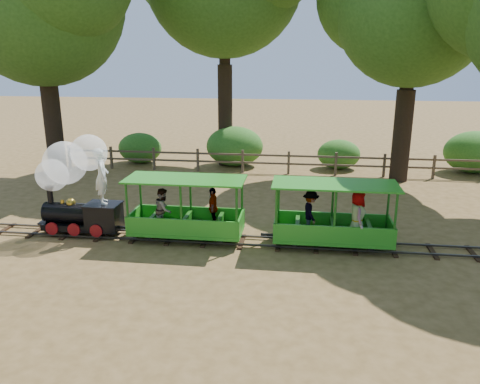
# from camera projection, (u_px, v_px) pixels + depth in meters

# --- Properties ---
(ground) EXTENTS (90.00, 90.00, 0.00)m
(ground) POSITION_uv_depth(u_px,v_px,m) (242.00, 243.00, 12.78)
(ground) COLOR #9C7443
(ground) RESTS_ON ground
(track) EXTENTS (22.00, 1.00, 0.10)m
(track) POSITION_uv_depth(u_px,v_px,m) (242.00, 240.00, 12.76)
(track) COLOR #3F3D3A
(track) RESTS_ON ground
(locomotive) EXTENTS (2.54, 1.20, 2.92)m
(locomotive) POSITION_uv_depth(u_px,v_px,m) (74.00, 178.00, 12.99)
(locomotive) COLOR black
(locomotive) RESTS_ON ground
(carriage_front) EXTENTS (3.21, 1.31, 1.67)m
(carriage_front) POSITION_uv_depth(u_px,v_px,m) (186.00, 215.00, 12.76)
(carriage_front) COLOR #29901F
(carriage_front) RESTS_ON track
(carriage_rear) EXTENTS (3.21, 1.31, 1.67)m
(carriage_rear) POSITION_uv_depth(u_px,v_px,m) (333.00, 220.00, 12.23)
(carriage_rear) COLOR #29901F
(carriage_rear) RESTS_ON track
(oak_ne) EXTENTS (7.24, 6.37, 9.50)m
(oak_ne) POSITION_uv_depth(u_px,v_px,m) (414.00, 1.00, 17.38)
(oak_ne) COLOR #2D2116
(oak_ne) RESTS_ON ground
(fence) EXTENTS (18.10, 0.10, 1.00)m
(fence) POSITION_uv_depth(u_px,v_px,m) (266.00, 160.00, 20.23)
(fence) COLOR brown
(fence) RESTS_ON ground
(shrub_west) EXTENTS (2.07, 1.59, 1.43)m
(shrub_west) POSITION_uv_depth(u_px,v_px,m) (140.00, 148.00, 22.21)
(shrub_west) COLOR #2D6B1E
(shrub_west) RESTS_ON ground
(shrub_mid_w) EXTENTS (2.64, 2.03, 1.82)m
(shrub_mid_w) POSITION_uv_depth(u_px,v_px,m) (235.00, 146.00, 21.57)
(shrub_mid_w) COLOR #2D6B1E
(shrub_mid_w) RESTS_ON ground
(shrub_mid_e) EXTENTS (1.91, 1.47, 1.32)m
(shrub_mid_e) POSITION_uv_depth(u_px,v_px,m) (339.00, 154.00, 21.04)
(shrub_mid_e) COLOR #2D6B1E
(shrub_mid_e) RESTS_ON ground
(shrub_east) EXTENTS (2.64, 2.03, 1.83)m
(shrub_east) POSITION_uv_depth(u_px,v_px,m) (475.00, 152.00, 20.23)
(shrub_east) COLOR #2D6B1E
(shrub_east) RESTS_ON ground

